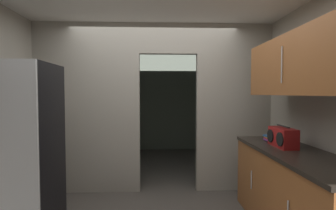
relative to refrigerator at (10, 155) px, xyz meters
name	(u,v)px	position (x,y,z in m)	size (l,w,h in m)	color
kitchen_overhead_slab	(153,0)	(1.41, 0.50, 1.70)	(4.01, 6.62, 0.06)	silver
kitchen_partition	(151,104)	(1.36, 1.41, 0.44)	(3.61, 0.12, 2.57)	#9E998C
adjoining_room_shell	(155,103)	(1.41, 3.49, 0.38)	(3.61, 3.07, 2.57)	gray
refrigerator	(10,155)	(0.00, 0.00, 0.00)	(0.85, 0.71, 1.81)	black
lower_cabinet_run	(296,195)	(2.89, -0.02, -0.45)	(0.64, 1.98, 0.91)	brown
upper_cabinet_counterside	(299,65)	(2.89, -0.02, 0.90)	(0.36, 1.78, 0.62)	brown
boombox	(283,137)	(2.86, 0.23, 0.12)	(0.18, 0.40, 0.24)	maroon
book_stack	(269,138)	(2.86, 0.57, 0.05)	(0.13, 0.15, 0.08)	black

